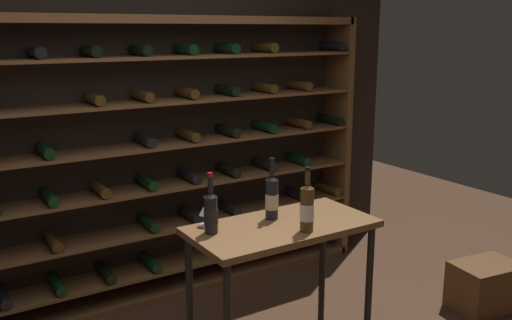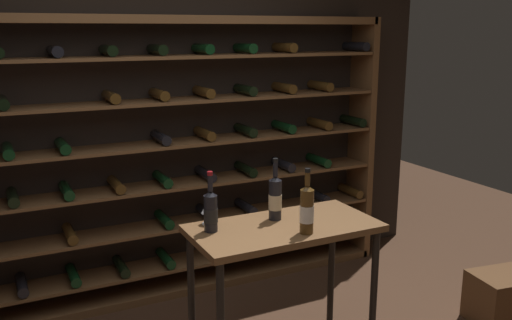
{
  "view_description": "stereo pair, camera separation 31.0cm",
  "coord_description": "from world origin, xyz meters",
  "px_view_note": "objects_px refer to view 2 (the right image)",
  "views": [
    {
      "loc": [
        -1.43,
        -2.26,
        2.05
      ],
      "look_at": [
        0.19,
        0.29,
        1.34
      ],
      "focal_mm": 39.09,
      "sensor_mm": 36.0,
      "label": 1
    },
    {
      "loc": [
        -1.16,
        -2.42,
        2.05
      ],
      "look_at": [
        0.19,
        0.29,
        1.34
      ],
      "focal_mm": 39.09,
      "sensor_mm": 36.0,
      "label": 2
    }
  ],
  "objects_px": {
    "tasting_table": "(284,244)",
    "wine_bottle_amber_reserve": "(211,211)",
    "wine_crate": "(505,298)",
    "wine_bottle_gold_foil": "(307,209)",
    "wine_bottle_black_capsule": "(275,198)",
    "wine_rack": "(183,160)",
    "wine_glass_stemmed_left": "(207,209)"
  },
  "relations": [
    {
      "from": "wine_bottle_amber_reserve",
      "to": "wine_bottle_black_capsule",
      "type": "xyz_separation_m",
      "value": [
        0.42,
        0.02,
        0.01
      ]
    },
    {
      "from": "wine_bottle_amber_reserve",
      "to": "wine_glass_stemmed_left",
      "type": "distance_m",
      "value": 0.13
    },
    {
      "from": "wine_glass_stemmed_left",
      "to": "tasting_table",
      "type": "bearing_deg",
      "value": -28.37
    },
    {
      "from": "wine_crate",
      "to": "wine_bottle_gold_foil",
      "type": "relative_size",
      "value": 1.27
    },
    {
      "from": "tasting_table",
      "to": "wine_rack",
      "type": "bearing_deg",
      "value": 97.79
    },
    {
      "from": "wine_glass_stemmed_left",
      "to": "wine_crate",
      "type": "bearing_deg",
      "value": -12.47
    },
    {
      "from": "tasting_table",
      "to": "wine_glass_stemmed_left",
      "type": "xyz_separation_m",
      "value": [
        -0.4,
        0.21,
        0.21
      ]
    },
    {
      "from": "wine_crate",
      "to": "wine_glass_stemmed_left",
      "type": "distance_m",
      "value": 2.29
    },
    {
      "from": "wine_bottle_gold_foil",
      "to": "wine_bottle_black_capsule",
      "type": "relative_size",
      "value": 0.99
    },
    {
      "from": "wine_bottle_amber_reserve",
      "to": "wine_bottle_black_capsule",
      "type": "height_order",
      "value": "wine_bottle_black_capsule"
    },
    {
      "from": "wine_rack",
      "to": "wine_crate",
      "type": "distance_m",
      "value": 2.56
    },
    {
      "from": "wine_rack",
      "to": "wine_bottle_black_capsule",
      "type": "height_order",
      "value": "wine_rack"
    },
    {
      "from": "tasting_table",
      "to": "wine_crate",
      "type": "distance_m",
      "value": 1.81
    },
    {
      "from": "wine_rack",
      "to": "wine_crate",
      "type": "xyz_separation_m",
      "value": [
        1.86,
        -1.53,
        -0.89
      ]
    },
    {
      "from": "wine_crate",
      "to": "wine_bottle_amber_reserve",
      "type": "height_order",
      "value": "wine_bottle_amber_reserve"
    },
    {
      "from": "tasting_table",
      "to": "wine_bottle_amber_reserve",
      "type": "bearing_deg",
      "value": 167.56
    },
    {
      "from": "tasting_table",
      "to": "wine_crate",
      "type": "relative_size",
      "value": 2.32
    },
    {
      "from": "tasting_table",
      "to": "wine_bottle_black_capsule",
      "type": "distance_m",
      "value": 0.28
    },
    {
      "from": "wine_crate",
      "to": "wine_bottle_amber_reserve",
      "type": "distance_m",
      "value": 2.3
    },
    {
      "from": "wine_rack",
      "to": "tasting_table",
      "type": "relative_size",
      "value": 3.08
    },
    {
      "from": "tasting_table",
      "to": "wine_bottle_black_capsule",
      "type": "relative_size",
      "value": 2.93
    },
    {
      "from": "wine_rack",
      "to": "wine_bottle_amber_reserve",
      "type": "distance_m",
      "value": 1.22
    },
    {
      "from": "wine_rack",
      "to": "wine_bottle_black_capsule",
      "type": "bearing_deg",
      "value": -81.49
    },
    {
      "from": "tasting_table",
      "to": "wine_bottle_black_capsule",
      "type": "xyz_separation_m",
      "value": [
        0.0,
        0.11,
        0.26
      ]
    },
    {
      "from": "wine_bottle_black_capsule",
      "to": "wine_glass_stemmed_left",
      "type": "relative_size",
      "value": 2.83
    },
    {
      "from": "wine_rack",
      "to": "wine_bottle_black_capsule",
      "type": "xyz_separation_m",
      "value": [
        0.18,
        -1.18,
        -0.01
      ]
    },
    {
      "from": "tasting_table",
      "to": "wine_bottle_gold_foil",
      "type": "xyz_separation_m",
      "value": [
        0.05,
        -0.17,
        0.26
      ]
    },
    {
      "from": "wine_crate",
      "to": "wine_bottle_gold_foil",
      "type": "bearing_deg",
      "value": 177.53
    },
    {
      "from": "wine_bottle_amber_reserve",
      "to": "wine_bottle_black_capsule",
      "type": "distance_m",
      "value": 0.43
    },
    {
      "from": "wine_bottle_gold_foil",
      "to": "tasting_table",
      "type": "bearing_deg",
      "value": 105.35
    },
    {
      "from": "wine_bottle_amber_reserve",
      "to": "wine_bottle_gold_foil",
      "type": "distance_m",
      "value": 0.54
    },
    {
      "from": "wine_bottle_gold_foil",
      "to": "wine_glass_stemmed_left",
      "type": "relative_size",
      "value": 2.81
    }
  ]
}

